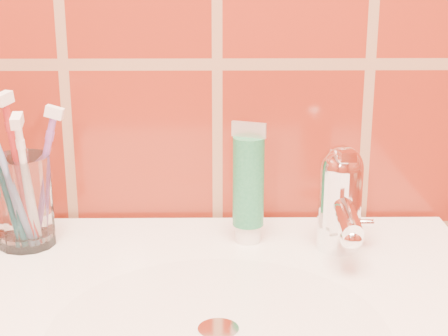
{
  "coord_description": "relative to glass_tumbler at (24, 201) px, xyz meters",
  "views": [
    {
      "loc": [
        -0.0,
        0.38,
        1.16
      ],
      "look_at": [
        0.01,
        1.08,
        0.95
      ],
      "focal_mm": 55.0,
      "sensor_mm": 36.0,
      "label": 1
    }
  ],
  "objects": [
    {
      "name": "glass_tumbler",
      "position": [
        0.0,
        0.0,
        0.0
      ],
      "size": [
        0.07,
        0.07,
        0.1
      ],
      "primitive_type": "cylinder",
      "rotation": [
        0.0,
        0.0,
        -0.06
      ],
      "color": "white",
      "rests_on": "pedestal_sink"
    },
    {
      "name": "toothpaste_tube",
      "position": [
        0.25,
        0.01,
        0.01
      ],
      "size": [
        0.04,
        0.04,
        0.14
      ],
      "rotation": [
        0.0,
        0.0,
        -0.36
      ],
      "color": "white",
      "rests_on": "pedestal_sink"
    },
    {
      "name": "faucet",
      "position": [
        0.35,
        -0.02,
        0.01
      ],
      "size": [
        0.05,
        0.11,
        0.12
      ],
      "color": "white",
      "rests_on": "pedestal_sink"
    },
    {
      "name": "toothbrush_0",
      "position": [
        0.02,
        0.01,
        0.03
      ],
      "size": [
        0.07,
        0.07,
        0.17
      ],
      "primitive_type": null,
      "rotation": [
        0.26,
        0.0,
        1.52
      ],
      "color": "#824A9F",
      "rests_on": "glass_tumbler"
    },
    {
      "name": "toothbrush_1",
      "position": [
        -0.02,
        -0.01,
        0.04
      ],
      "size": [
        0.06,
        0.06,
        0.19
      ],
      "primitive_type": null,
      "rotation": [
        0.19,
        0.0,
        -1.56
      ],
      "color": "#0C5A66",
      "rests_on": "glass_tumbler"
    },
    {
      "name": "toothbrush_2",
      "position": [
        0.01,
        -0.02,
        0.03
      ],
      "size": [
        0.03,
        0.11,
        0.18
      ],
      "primitive_type": null,
      "rotation": [
        0.26,
        0.0,
        0.07
      ],
      "color": "white",
      "rests_on": "glass_tumbler"
    },
    {
      "name": "toothbrush_3",
      "position": [
        -0.01,
        -0.03,
        0.03
      ],
      "size": [
        0.11,
        0.12,
        0.19
      ],
      "primitive_type": null,
      "rotation": [
        0.3,
        0.0,
        -0.58
      ],
      "color": "#7090C8",
      "rests_on": "glass_tumbler"
    },
    {
      "name": "toothbrush_4",
      "position": [
        0.0,
        -0.02,
        0.04
      ],
      "size": [
        0.06,
        0.08,
        0.19
      ],
      "primitive_type": null,
      "rotation": [
        0.15,
        0.0,
        -0.45
      ],
      "color": "#B32627",
      "rests_on": "glass_tumbler"
    }
  ]
}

